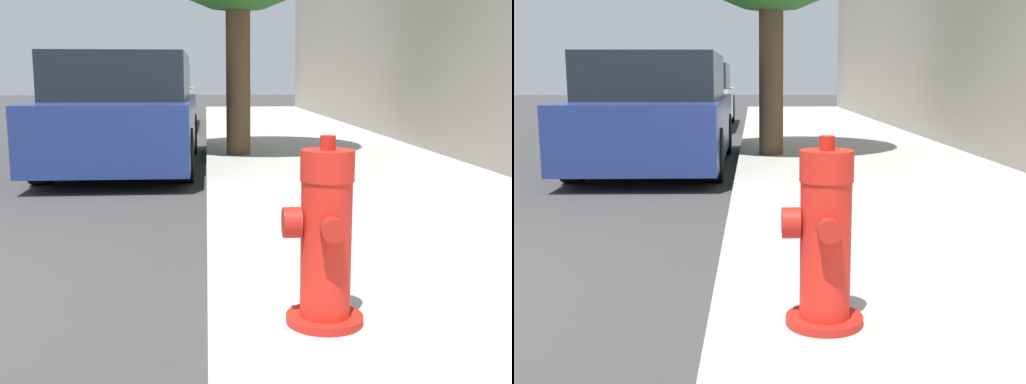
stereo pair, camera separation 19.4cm
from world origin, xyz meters
TOP-DOWN VIEW (x-y plane):
  - fire_hydrant at (2.66, -0.37)m, footprint 0.34×0.34m
  - parked_car_near at (1.15, 5.39)m, footprint 1.75×4.26m
  - parked_car_mid at (0.94, 12.17)m, footprint 1.88×4.38m

SIDE VIEW (x-z plane):
  - fire_hydrant at x=2.66m, z-range 0.08..0.88m
  - parked_car_near at x=1.15m, z-range -0.03..1.40m
  - parked_car_mid at x=0.94m, z-range -0.02..1.43m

